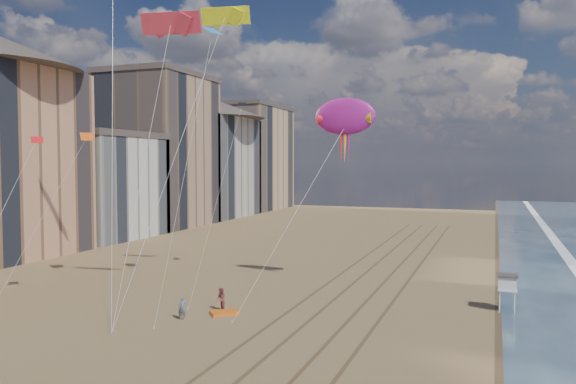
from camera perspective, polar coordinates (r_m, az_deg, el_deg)
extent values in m
plane|color=#42301E|center=(61.36, 24.54, -8.62)|extent=(260.00, 260.00, 0.00)
cube|color=brown|center=(53.72, 3.01, -9.98)|extent=(0.28, 120.00, 0.01)
cube|color=brown|center=(53.07, 5.52, -10.15)|extent=(0.28, 120.00, 0.01)
cube|color=brown|center=(52.45, 8.53, -10.33)|extent=(0.28, 120.00, 0.01)
cube|color=brown|center=(52.06, 10.94, -10.45)|extent=(0.28, 120.00, 0.01)
cube|color=silver|center=(94.93, -18.40, 0.39)|extent=(14.00, 18.00, 16.00)
cube|color=#473D38|center=(94.95, -18.48, 5.52)|extent=(14.28, 18.36, 1.00)
cube|color=tan|center=(110.03, -12.97, 3.93)|extent=(16.00, 20.00, 28.00)
cube|color=#473D38|center=(111.23, -13.06, 11.42)|extent=(16.32, 20.40, 1.00)
cube|color=#BCB2A3|center=(126.98, -7.81, 2.49)|extent=(15.00, 22.00, 22.00)
cone|color=#473D38|center=(127.55, -7.85, 8.43)|extent=(34.22, 34.22, 4.40)
cube|color=tan|center=(146.95, -3.93, 3.36)|extent=(16.00, 24.00, 26.00)
cube|color=#473D38|center=(147.66, -3.95, 8.60)|extent=(16.32, 24.48, 1.00)
cylinder|color=white|center=(49.07, 20.69, -10.43)|extent=(0.11, 0.11, 1.67)
cylinder|color=white|center=(49.09, 22.01, -10.45)|extent=(0.11, 0.11, 1.67)
cylinder|color=white|center=(50.15, 20.68, -10.14)|extent=(0.11, 0.11, 1.67)
cylinder|color=white|center=(50.18, 21.97, -10.16)|extent=(0.11, 0.11, 1.67)
cube|color=white|center=(49.41, 21.36, -9.20)|extent=(1.48, 1.48, 0.11)
cube|color=white|center=(49.29, 21.37, -8.56)|extent=(1.39, 1.39, 1.02)
cube|color=#473D38|center=(49.18, 21.39, -7.88)|extent=(1.67, 1.67, 0.09)
cube|color=orange|center=(45.99, -6.48, -12.08)|extent=(2.53, 2.46, 0.25)
ellipsoid|color=#99177B|center=(52.59, 5.81, 7.67)|extent=(5.08, 0.95, 3.01)
cone|color=red|center=(53.05, 3.90, 7.39)|extent=(1.36, 1.13, 1.13)
cone|color=yellow|center=(52.14, 7.75, 7.44)|extent=(1.36, 1.13, 1.13)
cylinder|color=silver|center=(47.09, 0.65, -2.43)|extent=(0.03, 0.03, 20.81)
imported|color=slate|center=(44.63, -10.67, -11.52)|extent=(0.77, 0.62, 1.84)
imported|color=#91494B|center=(46.70, -6.82, -10.78)|extent=(1.18, 1.18, 1.93)
cube|color=#F1F81A|center=(55.38, -6.38, 17.36)|extent=(4.73, 1.58, 1.61)
cube|color=#CB2D3E|center=(48.46, -11.80, 16.44)|extent=(5.09, 1.69, 1.73)
plane|color=#F45914|center=(57.40, -19.72, 5.33)|extent=(2.12, 2.13, 0.82)
plane|color=red|center=(49.71, -24.15, 4.87)|extent=(1.56, 1.57, 0.57)
plane|color=#267FCA|center=(50.14, -7.65, 15.93)|extent=(1.99, 2.07, 0.79)
plane|color=black|center=(57.12, -4.67, 8.89)|extent=(1.44, 1.40, 0.47)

